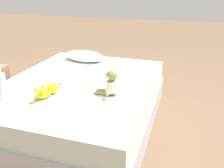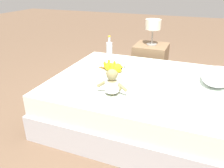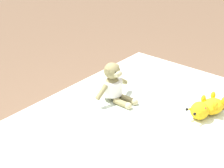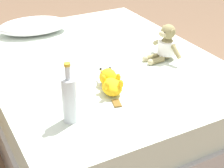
# 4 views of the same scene
# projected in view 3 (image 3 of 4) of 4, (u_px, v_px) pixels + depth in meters

# --- Properties ---
(plush_monkey) EXTENTS (0.23, 0.29, 0.24)m
(plush_monkey) POSITION_uv_depth(u_px,v_px,m) (113.00, 85.00, 2.10)
(plush_monkey) COLOR #8E8456
(plush_monkey) RESTS_ON bed
(plush_yellow_creature) EXTENTS (0.16, 0.33, 0.10)m
(plush_yellow_creature) POSITION_uv_depth(u_px,v_px,m) (207.00, 108.00, 1.97)
(plush_yellow_creature) COLOR yellow
(plush_yellow_creature) RESTS_ON bed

